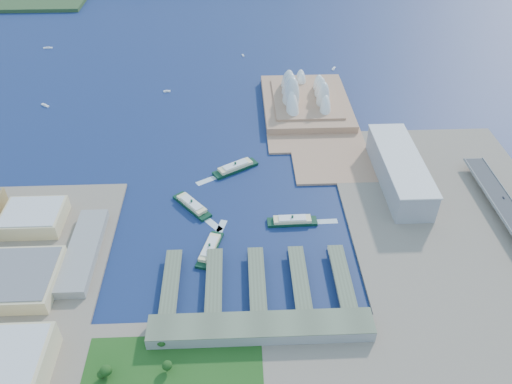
{
  "coord_description": "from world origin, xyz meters",
  "views": [
    {
      "loc": [
        -0.67,
        -404.74,
        379.07
      ],
      "look_at": [
        18.27,
        47.9,
        18.0
      ],
      "focal_mm": 35.0,
      "sensor_mm": 36.0,
      "label": 1
    }
  ],
  "objects_px": {
    "toaster_building": "(399,170)",
    "ferry_d": "(292,219)",
    "car_c": "(504,197)",
    "ferry_b": "(235,166)",
    "opera_house": "(307,88)",
    "ferry_c": "(210,248)",
    "ferry_a": "(192,204)"
  },
  "relations": [
    {
      "from": "ferry_d",
      "to": "car_c",
      "type": "relative_size",
      "value": 13.68
    },
    {
      "from": "ferry_a",
      "to": "ferry_b",
      "type": "height_order",
      "value": "ferry_b"
    },
    {
      "from": "opera_house",
      "to": "ferry_b",
      "type": "distance_m",
      "value": 197.78
    },
    {
      "from": "ferry_b",
      "to": "ferry_d",
      "type": "distance_m",
      "value": 122.72
    },
    {
      "from": "toaster_building",
      "to": "ferry_a",
      "type": "relative_size",
      "value": 2.66
    },
    {
      "from": "ferry_c",
      "to": "ferry_b",
      "type": "bearing_deg",
      "value": -84.03
    },
    {
      "from": "opera_house",
      "to": "toaster_building",
      "type": "height_order",
      "value": "opera_house"
    },
    {
      "from": "ferry_d",
      "to": "ferry_a",
      "type": "bearing_deg",
      "value": 73.23
    },
    {
      "from": "opera_house",
      "to": "ferry_c",
      "type": "relative_size",
      "value": 3.28
    },
    {
      "from": "ferry_c",
      "to": "ferry_d",
      "type": "distance_m",
      "value": 100.28
    },
    {
      "from": "ferry_a",
      "to": "toaster_building",
      "type": "bearing_deg",
      "value": -31.44
    },
    {
      "from": "ferry_c",
      "to": "car_c",
      "type": "xyz_separation_m",
      "value": [
        337.92,
        57.17,
        10.26
      ]
    },
    {
      "from": "ferry_a",
      "to": "ferry_c",
      "type": "bearing_deg",
      "value": -111.76
    },
    {
      "from": "opera_house",
      "to": "car_c",
      "type": "xyz_separation_m",
      "value": [
        199.0,
        -250.93,
        -16.55
      ]
    },
    {
      "from": "ferry_c",
      "to": "car_c",
      "type": "distance_m",
      "value": 342.88
    },
    {
      "from": "ferry_d",
      "to": "car_c",
      "type": "bearing_deg",
      "value": -87.34
    },
    {
      "from": "toaster_building",
      "to": "ferry_d",
      "type": "distance_m",
      "value": 153.67
    },
    {
      "from": "ferry_b",
      "to": "opera_house",
      "type": "bearing_deg",
      "value": 114.76
    },
    {
      "from": "ferry_a",
      "to": "car_c",
      "type": "relative_size",
      "value": 14.17
    },
    {
      "from": "ferry_a",
      "to": "ferry_b",
      "type": "relative_size",
      "value": 0.96
    },
    {
      "from": "ferry_c",
      "to": "ferry_d",
      "type": "height_order",
      "value": "ferry_d"
    },
    {
      "from": "opera_house",
      "to": "toaster_building",
      "type": "distance_m",
      "value": 219.62
    },
    {
      "from": "ferry_c",
      "to": "car_c",
      "type": "relative_size",
      "value": 13.34
    },
    {
      "from": "ferry_d",
      "to": "car_c",
      "type": "height_order",
      "value": "car_c"
    },
    {
      "from": "ferry_b",
      "to": "toaster_building",
      "type": "bearing_deg",
      "value": 48.29
    },
    {
      "from": "ferry_b",
      "to": "car_c",
      "type": "relative_size",
      "value": 14.83
    },
    {
      "from": "toaster_building",
      "to": "ferry_d",
      "type": "bearing_deg",
      "value": -153.9
    },
    {
      "from": "ferry_a",
      "to": "ferry_d",
      "type": "xyz_separation_m",
      "value": [
        114.77,
        -32.12,
        -0.19
      ]
    },
    {
      "from": "toaster_building",
      "to": "opera_house",
      "type": "bearing_deg",
      "value": 114.23
    },
    {
      "from": "ferry_c",
      "to": "ferry_d",
      "type": "xyz_separation_m",
      "value": [
        91.6,
        40.82,
        0.13
      ]
    },
    {
      "from": "ferry_a",
      "to": "car_c",
      "type": "bearing_deg",
      "value": -41.88
    },
    {
      "from": "ferry_a",
      "to": "opera_house",
      "type": "bearing_deg",
      "value": 16.05
    }
  ]
}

